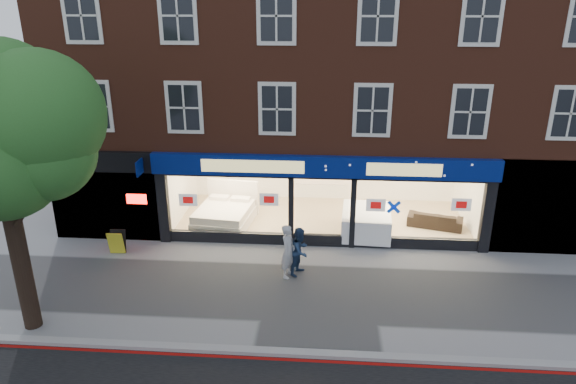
# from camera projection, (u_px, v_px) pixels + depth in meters

# --- Properties ---
(ground) EXTENTS (120.00, 120.00, 0.00)m
(ground) POSITION_uv_depth(u_px,v_px,m) (320.00, 292.00, 15.07)
(ground) COLOR gray
(ground) RESTS_ON ground
(kerb_line) EXTENTS (60.00, 0.10, 0.01)m
(kerb_line) POSITION_uv_depth(u_px,v_px,m) (317.00, 361.00, 12.17)
(kerb_line) COLOR #8C0A07
(kerb_line) RESTS_ON ground
(kerb_stone) EXTENTS (60.00, 0.25, 0.12)m
(kerb_stone) POSITION_uv_depth(u_px,v_px,m) (318.00, 354.00, 12.34)
(kerb_stone) COLOR gray
(kerb_stone) RESTS_ON ground
(showroom_floor) EXTENTS (11.00, 4.50, 0.10)m
(showroom_floor) POSITION_uv_depth(u_px,v_px,m) (322.00, 219.00, 19.95)
(showroom_floor) COLOR tan
(showroom_floor) RESTS_ON ground
(building) EXTENTS (19.00, 8.26, 10.30)m
(building) POSITION_uv_depth(u_px,v_px,m) (326.00, 39.00, 19.20)
(building) COLOR #5E2C1D
(building) RESTS_ON ground
(display_bed) EXTENTS (2.27, 2.63, 1.37)m
(display_bed) POSITION_uv_depth(u_px,v_px,m) (225.00, 214.00, 19.34)
(display_bed) COLOR white
(display_bed) RESTS_ON showroom_floor
(bedside_table) EXTENTS (0.54, 0.54, 0.55)m
(bedside_table) POSITION_uv_depth(u_px,v_px,m) (213.00, 202.00, 20.76)
(bedside_table) COLOR brown
(bedside_table) RESTS_ON showroom_floor
(mattress_stack) EXTENTS (1.84, 2.27, 0.85)m
(mattress_stack) POSITION_uv_depth(u_px,v_px,m) (366.00, 222.00, 18.52)
(mattress_stack) COLOR white
(mattress_stack) RESTS_ON showroom_floor
(sofa) EXTENTS (2.12, 1.29, 0.58)m
(sofa) POSITION_uv_depth(u_px,v_px,m) (435.00, 219.00, 19.09)
(sofa) COLOR black
(sofa) RESTS_ON showroom_floor
(a_board) EXTENTS (0.54, 0.36, 0.82)m
(a_board) POSITION_uv_depth(u_px,v_px,m) (117.00, 242.00, 17.24)
(a_board) COLOR gold
(a_board) RESTS_ON ground
(pedestrian_grey) EXTENTS (0.60, 0.73, 1.71)m
(pedestrian_grey) POSITION_uv_depth(u_px,v_px,m) (288.00, 251.00, 15.65)
(pedestrian_grey) COLOR #A8AAAF
(pedestrian_grey) RESTS_ON ground
(pedestrian_blue) EXTENTS (0.85, 0.93, 1.55)m
(pedestrian_blue) POSITION_uv_depth(u_px,v_px,m) (300.00, 251.00, 15.85)
(pedestrian_blue) COLOR #1C2E4E
(pedestrian_blue) RESTS_ON ground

